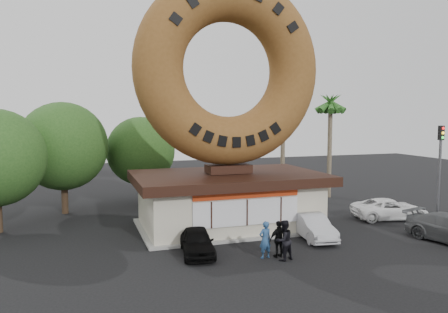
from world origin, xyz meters
name	(u,v)px	position (x,y,z in m)	size (l,w,h in m)	color
ground	(269,257)	(0.00, 0.00, 0.00)	(90.00, 90.00, 0.00)	black
donut_shop	(228,198)	(0.00, 5.98, 1.77)	(11.20, 7.20, 3.80)	beige
giant_donut	(228,70)	(0.00, 6.00, 9.41)	(11.21, 11.21, 2.86)	brown
tree_west	(63,146)	(-9.50, 13.00, 4.64)	(6.00, 6.00, 7.65)	#473321
tree_mid	(141,151)	(-4.00, 15.00, 4.02)	(5.20, 5.20, 6.63)	#473321
palm_near	(283,95)	(7.50, 14.00, 8.41)	(2.60, 2.60, 9.75)	#726651
palm_far	(331,106)	(11.00, 12.50, 7.48)	(2.60, 2.60, 8.75)	#726651
street_lamp	(166,144)	(-1.86, 16.00, 4.48)	(2.11, 0.20, 8.00)	#59595E
traffic_signal	(440,159)	(14.00, 3.99, 3.87)	(0.30, 0.38, 6.07)	#59595E
person_left	(265,240)	(-0.23, -0.03, 0.89)	(0.65, 0.42, 1.78)	navy
person_center	(284,240)	(0.47, -0.60, 0.95)	(0.92, 0.72, 1.90)	black
person_right	(279,239)	(0.45, -0.14, 0.88)	(1.03, 0.43, 1.76)	black
car_black	(197,241)	(-3.14, 1.53, 0.64)	(1.50, 3.73, 1.27)	black
car_silver	(313,226)	(3.60, 2.19, 0.66)	(1.40, 4.02, 1.33)	#B2B3B8
car_white	(390,209)	(10.60, 4.55, 0.67)	(2.22, 4.81, 1.34)	white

